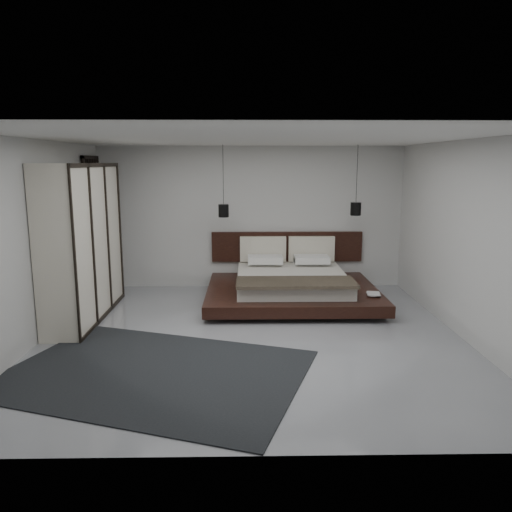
{
  "coord_description": "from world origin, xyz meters",
  "views": [
    {
      "loc": [
        -0.08,
        -6.89,
        2.49
      ],
      "look_at": [
        0.07,
        1.2,
        0.96
      ],
      "focal_mm": 35.0,
      "sensor_mm": 36.0,
      "label": 1
    }
  ],
  "objects_px": {
    "bed": "(291,284)",
    "pendant_left": "(224,211)",
    "pendant_right": "(356,209)",
    "wardrobe": "(82,242)",
    "rug": "(154,372)",
    "lattice_screen": "(94,226)"
  },
  "relations": [
    {
      "from": "rug",
      "to": "wardrobe",
      "type": "bearing_deg",
      "value": 123.87
    },
    {
      "from": "bed",
      "to": "wardrobe",
      "type": "distance_m",
      "value": 3.66
    },
    {
      "from": "pendant_right",
      "to": "wardrobe",
      "type": "relative_size",
      "value": 0.51
    },
    {
      "from": "lattice_screen",
      "to": "wardrobe",
      "type": "distance_m",
      "value": 1.5
    },
    {
      "from": "lattice_screen",
      "to": "wardrobe",
      "type": "bearing_deg",
      "value": -80.31
    },
    {
      "from": "pendant_right",
      "to": "rug",
      "type": "xyz_separation_m",
      "value": [
        -3.15,
        -3.65,
        -1.62
      ]
    },
    {
      "from": "pendant_left",
      "to": "rug",
      "type": "bearing_deg",
      "value": -100.61
    },
    {
      "from": "bed",
      "to": "wardrobe",
      "type": "bearing_deg",
      "value": -164.88
    },
    {
      "from": "bed",
      "to": "rug",
      "type": "xyz_separation_m",
      "value": [
        -1.92,
        -3.16,
        -0.3
      ]
    },
    {
      "from": "lattice_screen",
      "to": "rug",
      "type": "bearing_deg",
      "value": -64.72
    },
    {
      "from": "wardrobe",
      "to": "lattice_screen",
      "type": "bearing_deg",
      "value": 99.69
    },
    {
      "from": "lattice_screen",
      "to": "pendant_left",
      "type": "distance_m",
      "value": 2.45
    },
    {
      "from": "lattice_screen",
      "to": "pendant_right",
      "type": "bearing_deg",
      "value": -0.65
    },
    {
      "from": "pendant_left",
      "to": "bed",
      "type": "bearing_deg",
      "value": -21.82
    },
    {
      "from": "pendant_right",
      "to": "wardrobe",
      "type": "height_order",
      "value": "pendant_right"
    },
    {
      "from": "pendant_left",
      "to": "pendant_right",
      "type": "height_order",
      "value": "same"
    },
    {
      "from": "bed",
      "to": "pendant_left",
      "type": "height_order",
      "value": "pendant_left"
    },
    {
      "from": "bed",
      "to": "rug",
      "type": "height_order",
      "value": "bed"
    },
    {
      "from": "bed",
      "to": "pendant_left",
      "type": "relative_size",
      "value": 2.27
    },
    {
      "from": "pendant_right",
      "to": "wardrobe",
      "type": "xyz_separation_m",
      "value": [
        -4.65,
        -1.42,
        -0.39
      ]
    },
    {
      "from": "pendant_left",
      "to": "pendant_right",
      "type": "relative_size",
      "value": 1.02
    },
    {
      "from": "lattice_screen",
      "to": "rug",
      "type": "relative_size",
      "value": 0.75
    }
  ]
}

